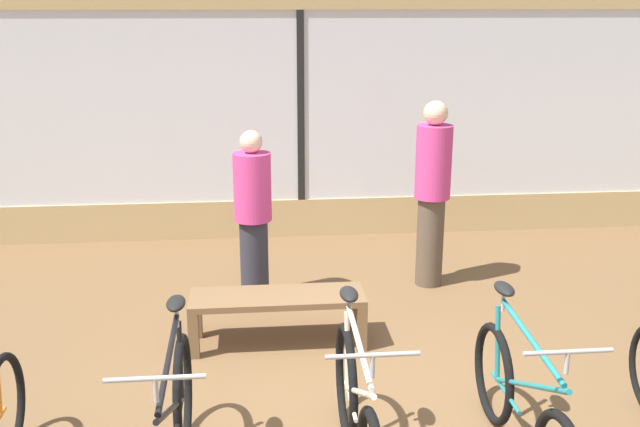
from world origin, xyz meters
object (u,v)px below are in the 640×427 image
bicycle_center (357,420)px  display_bench (277,303)px  customer_near_rack (253,214)px  bicycle_right (522,411)px  customer_by_window (432,190)px

bicycle_center → display_bench: bicycle_center is taller
display_bench → customer_near_rack: customer_near_rack is taller
bicycle_right → display_bench: 2.22m
display_bench → customer_by_window: 2.01m
bicycle_center → bicycle_right: 0.99m
bicycle_right → display_bench: bicycle_right is taller
display_bench → customer_by_window: (1.53, 1.15, 0.61)m
bicycle_center → bicycle_right: bearing=3.0°
bicycle_right → display_bench: (-1.37, 1.75, -0.02)m
customer_by_window → bicycle_center: bearing=-111.2°
display_bench → customer_near_rack: size_ratio=0.88×
bicycle_center → customer_near_rack: customer_near_rack is taller
customer_near_rack → customer_by_window: customer_by_window is taller
bicycle_center → customer_by_window: bearing=68.8°
bicycle_center → customer_by_window: (1.15, 2.95, 0.55)m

